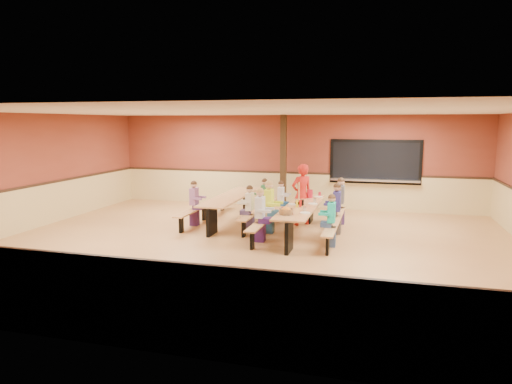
# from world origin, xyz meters

# --- Properties ---
(ground) EXTENTS (12.00, 12.00, 0.00)m
(ground) POSITION_xyz_m (0.00, 0.00, 0.00)
(ground) COLOR #A06B3C
(ground) RESTS_ON ground
(room_envelope) EXTENTS (12.04, 10.04, 3.02)m
(room_envelope) POSITION_xyz_m (0.00, 0.00, 0.69)
(room_envelope) COLOR brown
(room_envelope) RESTS_ON ground
(kitchen_pass_through) EXTENTS (2.78, 0.28, 1.38)m
(kitchen_pass_through) POSITION_xyz_m (2.60, 4.96, 1.49)
(kitchen_pass_through) COLOR black
(kitchen_pass_through) RESTS_ON ground
(structural_post) EXTENTS (0.18, 0.18, 3.00)m
(structural_post) POSITION_xyz_m (-0.20, 4.40, 1.50)
(structural_post) COLOR black
(structural_post) RESTS_ON ground
(cafeteria_table_main) EXTENTS (1.91, 3.70, 0.74)m
(cafeteria_table_main) POSITION_xyz_m (0.92, 1.25, 0.53)
(cafeteria_table_main) COLOR #BD814B
(cafeteria_table_main) RESTS_ON ground
(cafeteria_table_second) EXTENTS (1.91, 3.70, 0.74)m
(cafeteria_table_second) POSITION_xyz_m (-1.22, 2.25, 0.53)
(cafeteria_table_second) COLOR #BD814B
(cafeteria_table_second) RESTS_ON ground
(seated_child_white_left) EXTENTS (0.39, 0.32, 1.25)m
(seated_child_white_left) POSITION_xyz_m (0.10, 0.38, 0.62)
(seated_child_white_left) COLOR silver
(seated_child_white_left) RESTS_ON ground
(seated_adult_yellow) EXTENTS (0.42, 0.34, 1.31)m
(seated_adult_yellow) POSITION_xyz_m (0.10, 1.26, 0.66)
(seated_adult_yellow) COLOR #D3EA29
(seated_adult_yellow) RESTS_ON ground
(seated_child_grey_left) EXTENTS (0.33, 0.27, 1.13)m
(seated_child_grey_left) POSITION_xyz_m (0.10, 2.68, 0.56)
(seated_child_grey_left) COLOR silver
(seated_child_grey_left) RESTS_ON ground
(seated_child_teal_right) EXTENTS (0.35, 0.29, 1.17)m
(seated_child_teal_right) POSITION_xyz_m (1.75, 0.38, 0.59)
(seated_child_teal_right) COLOR #16A692
(seated_child_teal_right) RESTS_ON ground
(seated_child_navy_right) EXTENTS (0.39, 0.32, 1.26)m
(seated_child_navy_right) POSITION_xyz_m (1.75, 1.63, 0.63)
(seated_child_navy_right) COLOR navy
(seated_child_navy_right) RESTS_ON ground
(seated_child_char_right) EXTENTS (0.39, 0.32, 1.26)m
(seated_child_char_right) POSITION_xyz_m (1.75, 2.78, 0.63)
(seated_child_char_right) COLOR #4D4F59
(seated_child_char_right) RESTS_ON ground
(seated_child_purple_sec) EXTENTS (0.36, 0.30, 1.20)m
(seated_child_purple_sec) POSITION_xyz_m (-2.05, 1.56, 0.60)
(seated_child_purple_sec) COLOR #865382
(seated_child_purple_sec) RESTS_ON ground
(seated_child_green_sec) EXTENTS (0.35, 0.29, 1.17)m
(seated_child_green_sec) POSITION_xyz_m (-0.40, 2.77, 0.58)
(seated_child_green_sec) COLOR #316C3E
(seated_child_green_sec) RESTS_ON ground
(seated_child_tan_sec) EXTENTS (0.35, 0.29, 1.18)m
(seated_child_tan_sec) POSITION_xyz_m (-0.40, 1.23, 0.59)
(seated_child_tan_sec) COLOR beige
(seated_child_tan_sec) RESTS_ON ground
(standing_woman) EXTENTS (0.72, 0.70, 1.66)m
(standing_woman) POSITION_xyz_m (0.73, 2.40, 0.83)
(standing_woman) COLOR red
(standing_woman) RESTS_ON ground
(punch_pitcher) EXTENTS (0.16, 0.16, 0.22)m
(punch_pitcher) POSITION_xyz_m (0.95, 2.46, 0.85)
(punch_pitcher) COLOR red
(punch_pitcher) RESTS_ON cafeteria_table_main
(chip_bowl) EXTENTS (0.32, 0.32, 0.15)m
(chip_bowl) POSITION_xyz_m (0.77, 0.10, 0.81)
(chip_bowl) COLOR orange
(chip_bowl) RESTS_ON cafeteria_table_main
(napkin_dispenser) EXTENTS (0.10, 0.14, 0.13)m
(napkin_dispenser) POSITION_xyz_m (0.91, 1.31, 0.80)
(napkin_dispenser) COLOR black
(napkin_dispenser) RESTS_ON cafeteria_table_main
(condiment_mustard) EXTENTS (0.06, 0.06, 0.17)m
(condiment_mustard) POSITION_xyz_m (0.85, 1.03, 0.82)
(condiment_mustard) COLOR yellow
(condiment_mustard) RESTS_ON cafeteria_table_main
(condiment_ketchup) EXTENTS (0.06, 0.06, 0.17)m
(condiment_ketchup) POSITION_xyz_m (0.93, 1.06, 0.82)
(condiment_ketchup) COLOR #B2140F
(condiment_ketchup) RESTS_ON cafeteria_table_main
(table_paddle) EXTENTS (0.16, 0.16, 0.56)m
(table_paddle) POSITION_xyz_m (0.82, 1.42, 0.88)
(table_paddle) COLOR black
(table_paddle) RESTS_ON cafeteria_table_main
(place_settings) EXTENTS (0.65, 3.30, 0.11)m
(place_settings) POSITION_xyz_m (0.92, 1.25, 0.80)
(place_settings) COLOR beige
(place_settings) RESTS_ON cafeteria_table_main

